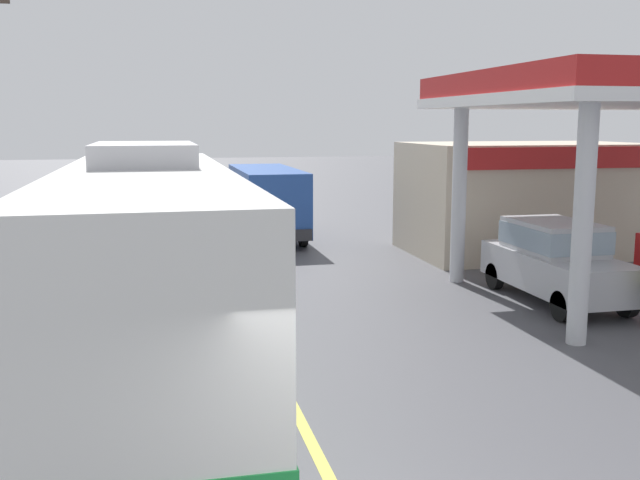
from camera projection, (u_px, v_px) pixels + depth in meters
ground at (211, 242)px, 24.55m from camera, size 120.00×120.00×0.00m
lane_divider_stripe at (226, 271)px, 19.74m from camera, size 0.16×50.00×0.01m
coach_bus_main at (148, 273)px, 11.11m from camera, size 2.60×11.04×3.69m
gas_station_roadside at (560, 173)px, 20.29m from camera, size 9.10×11.95×5.10m
car_at_pump at (555, 257)px, 16.27m from camera, size 1.70×4.20×1.82m
minibus_opposing_lane at (267, 196)px, 25.16m from camera, size 2.04×6.13×2.44m
car_trailing_behind_bus at (159, 205)px, 26.47m from camera, size 1.70×4.20×1.82m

